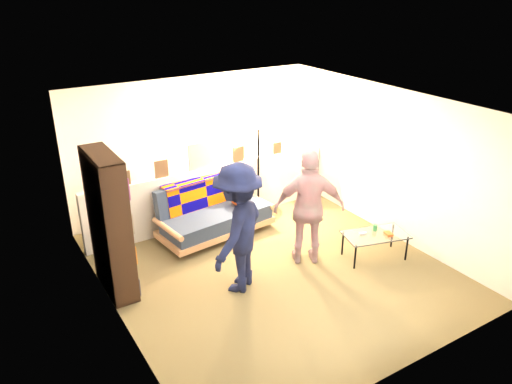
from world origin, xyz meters
TOP-DOWN VIEW (x-y plane):
  - ground at (0.00, 0.00)m, footprint 5.00×5.00m
  - room_shell at (0.00, 0.47)m, footprint 4.60×5.05m
  - half_wall_ledge at (0.00, 1.80)m, footprint 4.45×0.15m
  - ledge_decor at (-0.23, 1.78)m, footprint 2.97×0.02m
  - futon_sofa at (-0.21, 1.36)m, footprint 1.95×1.09m
  - bookshelf at (-2.08, 0.66)m, footprint 0.32×0.97m
  - coffee_table at (1.49, -0.60)m, footprint 1.05×0.75m
  - floor_lamp at (0.81, 1.67)m, footprint 0.38×0.31m
  - person_left at (-0.64, -0.20)m, footprint 1.33×1.23m
  - person_right at (0.56, -0.14)m, footprint 1.10×0.87m

SIDE VIEW (x-z plane):
  - ground at x=0.00m, z-range 0.00..0.00m
  - coffee_table at x=1.49m, z-range 0.12..0.61m
  - futon_sofa at x=-0.21m, z-range -0.03..0.77m
  - half_wall_ledge at x=0.00m, z-range 0.00..1.00m
  - person_right at x=0.56m, z-range 0.00..1.74m
  - person_left at x=-0.64m, z-range 0.00..1.79m
  - bookshelf at x=-2.08m, z-range -0.06..1.87m
  - floor_lamp at x=0.81m, z-range 0.34..1.96m
  - ledge_decor at x=-0.23m, z-range 0.95..1.40m
  - room_shell at x=0.00m, z-range 0.45..2.90m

